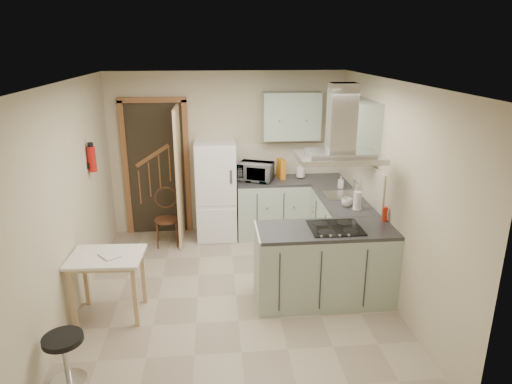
{
  "coord_description": "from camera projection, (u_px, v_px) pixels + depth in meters",
  "views": [
    {
      "loc": [
        -0.21,
        -4.82,
        2.88
      ],
      "look_at": [
        0.29,
        0.45,
        1.15
      ],
      "focal_mm": 32.0,
      "sensor_mm": 36.0,
      "label": 1
    }
  ],
  "objects": [
    {
      "name": "sink",
      "position": [
        341.0,
        195.0,
        6.23
      ],
      "size": [
        0.45,
        0.4,
        0.01
      ],
      "primitive_type": "cube",
      "color": "silver",
      "rests_on": "counter_right"
    },
    {
      "name": "peninsula",
      "position": [
        325.0,
        265.0,
        5.26
      ],
      "size": [
        1.55,
        0.65,
        0.9
      ],
      "primitive_type": "cube",
      "color": "#9EB2A0",
      "rests_on": "floor"
    },
    {
      "name": "hob",
      "position": [
        335.0,
        228.0,
        5.13
      ],
      "size": [
        0.58,
        0.5,
        0.01
      ],
      "primitive_type": "cube",
      "color": "black",
      "rests_on": "peninsula"
    },
    {
      "name": "counter_back",
      "position": [
        272.0,
        207.0,
        7.1
      ],
      "size": [
        1.08,
        0.6,
        0.9
      ],
      "primitive_type": "cube",
      "color": "#9EB2A0",
      "rests_on": "floor"
    },
    {
      "name": "fridge",
      "position": [
        216.0,
        190.0,
        6.93
      ],
      "size": [
        0.6,
        0.6,
        1.5
      ],
      "primitive_type": "cube",
      "color": "white",
      "rests_on": "floor"
    },
    {
      "name": "fire_extinguisher",
      "position": [
        92.0,
        159.0,
        5.71
      ],
      "size": [
        0.1,
        0.1,
        0.32
      ],
      "primitive_type": "cylinder",
      "color": "#B2140F",
      "rests_on": "left_wall"
    },
    {
      "name": "right_wall",
      "position": [
        390.0,
        192.0,
        5.25
      ],
      "size": [
        0.0,
        4.2,
        4.2
      ],
      "primitive_type": "plane",
      "rotation": [
        1.57,
        0.0,
        -1.57
      ],
      "color": "#C0B494",
      "rests_on": "floor"
    },
    {
      "name": "book",
      "position": [
        102.0,
        254.0,
        4.79
      ],
      "size": [
        0.27,
        0.28,
        0.1
      ],
      "primitive_type": "imported",
      "rotation": [
        0.0,
        0.0,
        0.67
      ],
      "color": "#AA3850",
      "rests_on": "drop_leaf_table"
    },
    {
      "name": "wall_cabinet_back",
      "position": [
        291.0,
        116.0,
        6.81
      ],
      "size": [
        0.85,
        0.35,
        0.7
      ],
      "primitive_type": "cube",
      "color": "#9EB2A0",
      "rests_on": "back_wall"
    },
    {
      "name": "red_bottle",
      "position": [
        385.0,
        214.0,
        5.31
      ],
      "size": [
        0.06,
        0.06,
        0.17
      ],
      "primitive_type": "cylinder",
      "rotation": [
        0.0,
        0.0,
        0.05
      ],
      "color": "red",
      "rests_on": "peninsula"
    },
    {
      "name": "stool",
      "position": [
        66.0,
        359.0,
        4.01
      ],
      "size": [
        0.36,
        0.36,
        0.47
      ],
      "primitive_type": "cylinder",
      "rotation": [
        0.0,
        0.0,
        0.02
      ],
      "color": "black",
      "rests_on": "floor"
    },
    {
      "name": "back_wall",
      "position": [
        228.0,
        154.0,
        7.08
      ],
      "size": [
        3.6,
        0.0,
        3.6
      ],
      "primitive_type": "plane",
      "rotation": [
        1.57,
        0.0,
        0.0
      ],
      "color": "#C0B494",
      "rests_on": "floor"
    },
    {
      "name": "wall_cabinet_right",
      "position": [
        357.0,
        128.0,
        5.85
      ],
      "size": [
        0.35,
        0.9,
        0.7
      ],
      "primitive_type": "cube",
      "color": "#9EB2A0",
      "rests_on": "right_wall"
    },
    {
      "name": "bentwood_chair",
      "position": [
        166.0,
        220.0,
        6.75
      ],
      "size": [
        0.38,
        0.38,
        0.78
      ],
      "primitive_type": "cube",
      "rotation": [
        0.0,
        0.0,
        0.11
      ],
      "color": "#53281B",
      "rests_on": "floor"
    },
    {
      "name": "kettle",
      "position": [
        301.0,
        172.0,
        7.03
      ],
      "size": [
        0.17,
        0.17,
        0.2
      ],
      "primitive_type": "cylinder",
      "rotation": [
        0.0,
        0.0,
        0.36
      ],
      "color": "white",
      "rests_on": "counter_back"
    },
    {
      "name": "floor",
      "position": [
        236.0,
        295.0,
        5.48
      ],
      "size": [
        4.2,
        4.2,
        0.0
      ],
      "primitive_type": "plane",
      "color": "tan",
      "rests_on": "ground"
    },
    {
      "name": "drop_leaf_table",
      "position": [
        109.0,
        285.0,
        4.98
      ],
      "size": [
        0.8,
        0.61,
        0.72
      ],
      "primitive_type": "cube",
      "rotation": [
        0.0,
        0.0,
        -0.05
      ],
      "color": "tan",
      "rests_on": "floor"
    },
    {
      "name": "microwave",
      "position": [
        256.0,
        172.0,
        6.87
      ],
      "size": [
        0.59,
        0.5,
        0.28
      ],
      "primitive_type": "imported",
      "rotation": [
        0.0,
        0.0,
        -0.39
      ],
      "color": "black",
      "rests_on": "counter_back"
    },
    {
      "name": "paper_towel",
      "position": [
        357.0,
        200.0,
        5.66
      ],
      "size": [
        0.12,
        0.12,
        0.25
      ],
      "primitive_type": "cylinder",
      "rotation": [
        0.0,
        0.0,
        -0.28
      ],
      "color": "silver",
      "rests_on": "counter_right"
    },
    {
      "name": "doorway",
      "position": [
        157.0,
        168.0,
        7.01
      ],
      "size": [
        1.1,
        0.12,
        2.1
      ],
      "primitive_type": "cube",
      "color": "brown",
      "rests_on": "floor"
    },
    {
      "name": "left_wall",
      "position": [
        68.0,
        202.0,
        4.93
      ],
      "size": [
        0.0,
        4.2,
        4.2
      ],
      "primitive_type": "plane",
      "rotation": [
        1.57,
        0.0,
        1.57
      ],
      "color": "#C0B494",
      "rests_on": "floor"
    },
    {
      "name": "splashback",
      "position": [
        289.0,
        159.0,
        7.18
      ],
      "size": [
        1.68,
        0.02,
        0.5
      ],
      "primitive_type": "cube",
      "color": "beige",
      "rests_on": "counter_back"
    },
    {
      "name": "ceiling",
      "position": [
        233.0,
        82.0,
        4.7
      ],
      "size": [
        4.2,
        4.2,
        0.0
      ],
      "primitive_type": "plane",
      "rotation": [
        3.14,
        0.0,
        0.0
      ],
      "color": "silver",
      "rests_on": "back_wall"
    },
    {
      "name": "counter_right",
      "position": [
        336.0,
        221.0,
        6.54
      ],
      "size": [
        0.6,
        1.95,
        0.9
      ],
      "primitive_type": "cube",
      "color": "#9EB2A0",
      "rests_on": "floor"
    },
    {
      "name": "soap_bottle",
      "position": [
        341.0,
        182.0,
        6.53
      ],
      "size": [
        0.1,
        0.1,
        0.17
      ],
      "primitive_type": "imported",
      "rotation": [
        0.0,
        0.0,
        -0.3
      ],
      "color": "#B2B0BD",
      "rests_on": "counter_right"
    },
    {
      "name": "cup",
      "position": [
        347.0,
        202.0,
        5.8
      ],
      "size": [
        0.17,
        0.17,
        0.11
      ],
      "primitive_type": "imported",
      "rotation": [
        0.0,
        0.0,
        0.37
      ],
      "color": "silver",
      "rests_on": "counter_right"
    },
    {
      "name": "extractor_hood",
      "position": [
        340.0,
        157.0,
        4.87
      ],
      "size": [
        0.9,
        0.55,
        0.1
      ],
      "primitive_type": "cube",
      "color": "silver",
      "rests_on": "ceiling"
    },
    {
      "name": "cereal_box",
      "position": [
        281.0,
        169.0,
        6.99
      ],
      "size": [
        0.12,
        0.21,
        0.3
      ],
      "primitive_type": "cube",
      "rotation": [
        0.0,
        0.0,
        0.2
      ],
      "color": "orange",
      "rests_on": "counter_back"
    }
  ]
}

